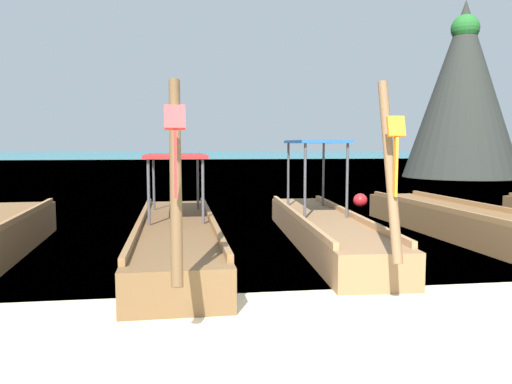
# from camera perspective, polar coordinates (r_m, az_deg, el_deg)

# --- Properties ---
(ground) EXTENTS (120.00, 120.00, 0.00)m
(ground) POSITION_cam_1_polar(r_m,az_deg,el_deg) (4.60, 8.09, -19.23)
(ground) COLOR beige
(sea_water) EXTENTS (120.00, 120.00, 0.00)m
(sea_water) POSITION_cam_1_polar(r_m,az_deg,el_deg) (66.40, -7.07, 3.71)
(sea_water) COLOR #147A89
(sea_water) RESTS_ON ground
(longtail_boat_red_ribbon) EXTENTS (1.41, 7.57, 2.62)m
(longtail_boat_red_ribbon) POSITION_cam_1_polar(r_m,az_deg,el_deg) (9.08, -8.86, -4.73)
(longtail_boat_red_ribbon) COLOR brown
(longtail_boat_red_ribbon) RESTS_ON ground
(longtail_boat_orange_ribbon) EXTENTS (1.45, 7.19, 2.70)m
(longtail_boat_orange_ribbon) POSITION_cam_1_polar(r_m,az_deg,el_deg) (9.82, 7.57, -3.89)
(longtail_boat_orange_ribbon) COLOR olive
(longtail_boat_orange_ribbon) RESTS_ON ground
(longtail_boat_blue_ribbon) EXTENTS (1.51, 7.39, 2.61)m
(longtail_boat_blue_ribbon) POSITION_cam_1_polar(r_m,az_deg,el_deg) (11.13, 22.60, -3.32)
(longtail_boat_blue_ribbon) COLOR brown
(longtail_boat_blue_ribbon) RESTS_ON ground
(karst_rock) EXTENTS (6.58, 6.45, 9.98)m
(karst_rock) POSITION_cam_1_polar(r_m,az_deg,el_deg) (31.89, 22.26, 10.32)
(karst_rock) COLOR #2D302B
(karst_rock) RESTS_ON ground
(mooring_buoy_near) EXTENTS (0.42, 0.42, 0.42)m
(mooring_buoy_near) POSITION_cam_1_polar(r_m,az_deg,el_deg) (15.70, 11.58, -0.92)
(mooring_buoy_near) COLOR red
(mooring_buoy_near) RESTS_ON sea_water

